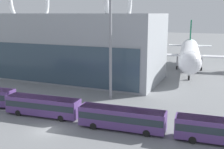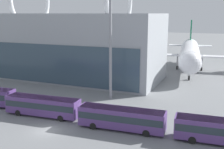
{
  "view_description": "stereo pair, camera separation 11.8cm",
  "coord_description": "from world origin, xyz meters",
  "px_view_note": "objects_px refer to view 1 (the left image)",
  "views": [
    {
      "loc": [
        22.96,
        -31.04,
        16.46
      ],
      "look_at": [
        1.12,
        21.71,
        4.0
      ],
      "focal_mm": 45.0,
      "sensor_mm": 36.0,
      "label": 1
    },
    {
      "loc": [
        23.07,
        -31.0,
        16.46
      ],
      "look_at": [
        1.12,
        21.71,
        4.0
      ],
      "focal_mm": 45.0,
      "sensor_mm": 36.0,
      "label": 2
    }
  ],
  "objects_px": {
    "airliner_at_gate_near": "(37,49)",
    "shuttle_bus_2": "(122,117)",
    "shuttle_bus_1": "(43,105)",
    "airliner_at_gate_far": "(190,53)",
    "floodlight_mast": "(110,21)"
  },
  "relations": [
    {
      "from": "airliner_at_gate_near",
      "to": "shuttle_bus_1",
      "type": "relative_size",
      "value": 2.72
    },
    {
      "from": "shuttle_bus_1",
      "to": "airliner_at_gate_near",
      "type": "bearing_deg",
      "value": 123.78
    },
    {
      "from": "airliner_at_gate_near",
      "to": "floodlight_mast",
      "type": "bearing_deg",
      "value": 41.67
    },
    {
      "from": "floodlight_mast",
      "to": "airliner_at_gate_far",
      "type": "bearing_deg",
      "value": 72.57
    },
    {
      "from": "airliner_at_gate_far",
      "to": "floodlight_mast",
      "type": "distance_m",
      "value": 37.04
    },
    {
      "from": "airliner_at_gate_near",
      "to": "shuttle_bus_2",
      "type": "distance_m",
      "value": 63.52
    },
    {
      "from": "shuttle_bus_2",
      "to": "airliner_at_gate_near",
      "type": "bearing_deg",
      "value": 134.02
    },
    {
      "from": "airliner_at_gate_near",
      "to": "airliner_at_gate_far",
      "type": "xyz_separation_m",
      "value": [
        50.21,
        4.97,
        0.69
      ]
    },
    {
      "from": "airliner_at_gate_near",
      "to": "shuttle_bus_2",
      "type": "xyz_separation_m",
      "value": [
        46.98,
        -42.66,
        -2.64
      ]
    },
    {
      "from": "shuttle_bus_1",
      "to": "shuttle_bus_2",
      "type": "height_order",
      "value": "same"
    },
    {
      "from": "airliner_at_gate_near",
      "to": "airliner_at_gate_far",
      "type": "distance_m",
      "value": 50.46
    },
    {
      "from": "airliner_at_gate_far",
      "to": "shuttle_bus_1",
      "type": "height_order",
      "value": "airliner_at_gate_far"
    },
    {
      "from": "airliner_at_gate_near",
      "to": "shuttle_bus_2",
      "type": "height_order",
      "value": "airliner_at_gate_near"
    },
    {
      "from": "airliner_at_gate_near",
      "to": "shuttle_bus_1",
      "type": "xyz_separation_m",
      "value": [
        33.16,
        -42.43,
        -2.64
      ]
    },
    {
      "from": "airliner_at_gate_near",
      "to": "shuttle_bus_1",
      "type": "height_order",
      "value": "airliner_at_gate_near"
    }
  ]
}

